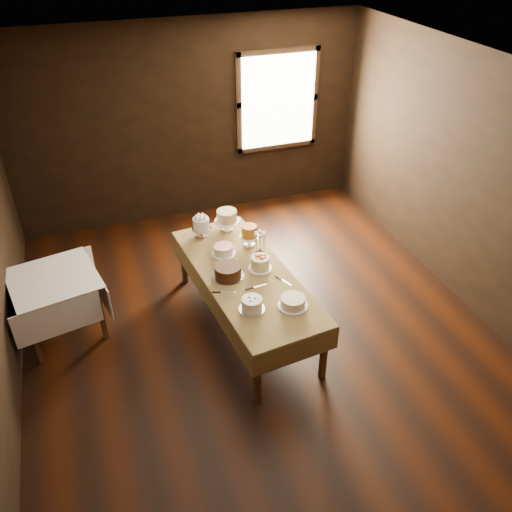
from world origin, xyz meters
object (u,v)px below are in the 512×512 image
object	(u,v)px
cake_chocolate	(228,272)
cake_server_e	(228,292)
flower_vase	(260,253)
cake_server_a	(260,286)
display_table	(245,277)
cake_speckled	(227,221)
cake_meringue	(201,228)
cake_flowers	(260,263)
cake_caramel	(249,237)
cake_server_b	(286,282)
cake_server_c	(233,261)
cake_swirl	(252,305)
cake_lattice	(223,251)
side_table	(54,284)
cake_cream	(293,302)
cake_server_d	(260,254)

from	to	relation	value
cake_chocolate	cake_server_e	bearing A→B (deg)	-106.17
flower_vase	cake_server_a	bearing A→B (deg)	-109.80
display_table	cake_speckled	size ratio (longest dim) A/B	7.76
cake_meringue	cake_flowers	distance (m)	0.97
display_table	cake_meringue	bearing A→B (deg)	105.22
cake_meringue	cake_caramel	bearing A→B (deg)	-39.31
cake_caramel	cake_chocolate	xyz separation A→B (m)	(-0.41, -0.51, -0.05)
cake_server_b	cake_server_c	world-z (taller)	same
display_table	cake_swirl	distance (m)	0.61
cake_flowers	flower_vase	world-z (taller)	cake_flowers
cake_meringue	cake_server_e	distance (m)	1.16
cake_lattice	flower_vase	xyz separation A→B (m)	(0.37, -0.19, 0.01)
cake_meringue	cake_server_c	bearing A→B (deg)	-73.50
flower_vase	side_table	bearing A→B (deg)	171.60
cake_meringue	cake_lattice	distance (m)	0.49
cake_server_a	cake_server_e	xyz separation A→B (m)	(-0.34, 0.00, 0.00)
cake_caramel	cake_flowers	world-z (taller)	cake_caramel
cake_meringue	cake_chocolate	xyz separation A→B (m)	(0.06, -0.89, -0.05)
side_table	cake_cream	xyz separation A→B (m)	(2.21, -1.23, 0.11)
cake_caramel	cake_cream	bearing A→B (deg)	-87.75
cake_chocolate	cake_swirl	xyz separation A→B (m)	(0.06, -0.60, -0.00)
cake_speckled	cake_server_d	size ratio (longest dim) A/B	1.27
cake_speckled	cake_server_b	size ratio (longest dim) A/B	1.27
cake_swirl	cake_server_e	world-z (taller)	cake_swirl
cake_lattice	cake_server_c	xyz separation A→B (m)	(0.06, -0.18, -0.04)
display_table	cake_server_e	size ratio (longest dim) A/B	9.86
side_table	cake_server_b	bearing A→B (deg)	-20.38
cake_server_e	cake_speckled	bearing A→B (deg)	93.71
cake_server_a	cake_speckled	bearing A→B (deg)	84.74
cake_chocolate	flower_vase	size ratio (longest dim) A/B	3.14
side_table	cake_cream	bearing A→B (deg)	-29.14
display_table	cake_flowers	size ratio (longest dim) A/B	9.14
cake_caramel	cake_flowers	xyz separation A→B (m)	(-0.04, -0.49, -0.04)
cake_server_c	flower_vase	distance (m)	0.31
cake_speckled	cake_chocolate	world-z (taller)	cake_speckled
cake_caramel	cake_server_e	distance (m)	0.92
display_table	cake_meringue	world-z (taller)	cake_meringue
side_table	cake_flowers	world-z (taller)	cake_flowers
side_table	cake_meringue	distance (m)	1.74
cake_caramel	cake_flowers	distance (m)	0.49
side_table	cake_server_e	bearing A→B (deg)	-26.01
cake_caramel	cake_swirl	distance (m)	1.16
cake_speckled	cake_swirl	world-z (taller)	cake_speckled
cake_meringue	display_table	bearing A→B (deg)	-74.78
cake_speckled	cake_cream	bearing A→B (deg)	-83.38
cake_lattice	cake_server_e	xyz separation A→B (m)	(-0.15, -0.69, -0.04)
cake_lattice	cake_caramel	distance (m)	0.35
cake_chocolate	flower_vase	bearing A→B (deg)	27.07
cake_server_b	cake_flowers	bearing A→B (deg)	-174.92
cake_caramel	cake_cream	size ratio (longest dim) A/B	0.78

